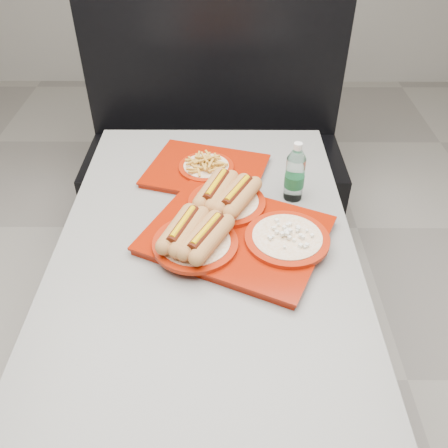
{
  "coord_description": "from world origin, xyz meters",
  "views": [
    {
      "loc": [
        0.06,
        -1.08,
        1.71
      ],
      "look_at": [
        0.06,
        -0.02,
        0.83
      ],
      "focal_mm": 38.0,
      "sensor_mm": 36.0,
      "label": 1
    }
  ],
  "objects_px": {
    "diner_table": "(207,279)",
    "booth_bench": "(214,153)",
    "tray_near": "(231,226)",
    "tray_far": "(206,168)",
    "water_bottle": "(295,175)"
  },
  "relations": [
    {
      "from": "diner_table",
      "to": "booth_bench",
      "type": "height_order",
      "value": "booth_bench"
    },
    {
      "from": "diner_table",
      "to": "tray_near",
      "type": "distance_m",
      "value": 0.22
    },
    {
      "from": "diner_table",
      "to": "tray_far",
      "type": "relative_size",
      "value": 2.95
    },
    {
      "from": "booth_bench",
      "to": "tray_near",
      "type": "relative_size",
      "value": 2.12
    },
    {
      "from": "booth_bench",
      "to": "diner_table",
      "type": "bearing_deg",
      "value": -90.0
    },
    {
      "from": "tray_near",
      "to": "tray_far",
      "type": "distance_m",
      "value": 0.36
    },
    {
      "from": "diner_table",
      "to": "tray_near",
      "type": "bearing_deg",
      "value": 16.54
    },
    {
      "from": "tray_far",
      "to": "water_bottle",
      "type": "bearing_deg",
      "value": -25.85
    },
    {
      "from": "tray_near",
      "to": "tray_far",
      "type": "xyz_separation_m",
      "value": [
        -0.09,
        0.35,
        -0.02
      ]
    },
    {
      "from": "booth_bench",
      "to": "tray_far",
      "type": "bearing_deg",
      "value": -90.81
    },
    {
      "from": "booth_bench",
      "to": "tray_far",
      "type": "height_order",
      "value": "booth_bench"
    },
    {
      "from": "diner_table",
      "to": "booth_bench",
      "type": "relative_size",
      "value": 1.05
    },
    {
      "from": "booth_bench",
      "to": "tray_near",
      "type": "height_order",
      "value": "booth_bench"
    },
    {
      "from": "tray_near",
      "to": "water_bottle",
      "type": "height_order",
      "value": "water_bottle"
    },
    {
      "from": "tray_far",
      "to": "water_bottle",
      "type": "height_order",
      "value": "water_bottle"
    }
  ]
}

